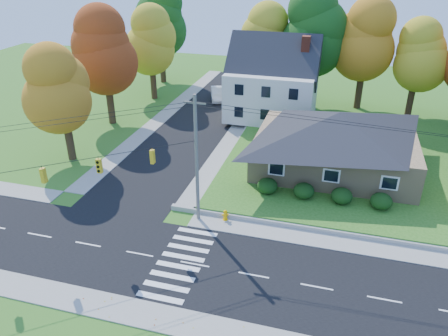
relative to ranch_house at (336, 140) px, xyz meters
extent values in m
plane|color=#3D7923|center=(-8.00, -16.00, -3.27)|extent=(120.00, 120.00, 0.00)
cube|color=black|center=(-8.00, -16.00, -3.26)|extent=(90.00, 8.00, 0.02)
cube|color=black|center=(-16.00, 10.00, -3.25)|extent=(8.00, 44.00, 0.02)
cube|color=#9C9A90|center=(-8.00, -11.00, -3.23)|extent=(90.00, 2.00, 0.08)
cube|color=#9C9A90|center=(-8.00, -21.00, -3.23)|extent=(90.00, 2.00, 0.08)
cube|color=#3D7923|center=(5.00, 5.00, -3.02)|extent=(30.00, 30.00, 0.50)
cube|color=tan|center=(0.00, 0.00, -1.17)|extent=(14.00, 10.00, 3.20)
pyramid|color=#26262B|center=(0.00, 0.00, 1.53)|extent=(14.60, 10.60, 2.20)
cube|color=silver|center=(-8.00, 12.00, 0.03)|extent=(10.00, 8.00, 5.60)
pyramid|color=#26262B|center=(-8.00, 12.00, 4.03)|extent=(10.40, 8.40, 2.40)
cube|color=brown|center=(-4.50, 12.00, 2.03)|extent=(0.90, 0.90, 9.60)
ellipsoid|color=#163A10|center=(-5.00, -6.20, -2.13)|extent=(1.70, 1.70, 1.27)
ellipsoid|color=#163A10|center=(-2.00, -6.20, -2.13)|extent=(1.70, 1.70, 1.27)
ellipsoid|color=#163A10|center=(1.00, -6.20, -2.13)|extent=(1.70, 1.70, 1.27)
ellipsoid|color=#163A10|center=(4.00, -6.20, -2.13)|extent=(1.70, 1.70, 1.27)
cylinder|color=#666059|center=(-9.50, -10.80, 1.73)|extent=(0.26, 0.26, 10.00)
cube|color=#666059|center=(-9.50, -10.80, 6.13)|extent=(1.60, 0.12, 0.12)
cube|color=gold|center=(-17.50, -17.20, 2.68)|extent=(0.26, 0.34, 1.00)
cube|color=gold|center=(-14.80, -15.05, 2.68)|extent=(0.34, 0.26, 1.00)
cube|color=gold|center=(-12.00, -12.80, 2.68)|extent=(0.26, 0.34, 1.00)
cylinder|color=black|center=(-16.00, -16.00, 3.33)|extent=(13.02, 10.43, 0.04)
cylinder|color=#3F2A19|center=(-10.00, 18.00, -0.07)|extent=(0.80, 0.80, 5.40)
sphere|color=gold|center=(-10.00, 18.00, 3.83)|extent=(6.72, 6.72, 6.72)
sphere|color=gold|center=(-10.00, 18.00, 5.51)|extent=(5.91, 5.91, 5.91)
sphere|color=gold|center=(-10.00, 18.00, 7.19)|extent=(5.11, 5.11, 5.11)
cylinder|color=#3F2A19|center=(-4.00, 17.00, 0.38)|extent=(0.86, 0.86, 6.30)
sphere|color=#1B5017|center=(-4.00, 17.00, 4.93)|extent=(7.84, 7.84, 7.84)
sphere|color=#1B5017|center=(-4.00, 17.00, 6.89)|extent=(6.90, 6.90, 6.90)
sphere|color=#1B5017|center=(-4.00, 17.00, 8.85)|extent=(5.96, 5.96, 5.96)
cylinder|color=#3F2A19|center=(2.00, 18.00, 0.16)|extent=(0.83, 0.83, 5.85)
sphere|color=orange|center=(2.00, 18.00, 4.38)|extent=(7.28, 7.28, 7.28)
sphere|color=orange|center=(2.00, 18.00, 6.20)|extent=(6.41, 6.41, 6.41)
sphere|color=orange|center=(2.00, 18.00, 8.02)|extent=(5.53, 5.53, 5.53)
cylinder|color=#3F2A19|center=(8.00, 17.00, -0.29)|extent=(0.77, 0.77, 4.95)
sphere|color=gold|center=(8.00, 17.00, 3.28)|extent=(6.16, 6.16, 6.16)
sphere|color=gold|center=(8.00, 17.00, 4.82)|extent=(5.42, 5.42, 5.42)
sphere|color=gold|center=(8.00, 17.00, 6.36)|extent=(4.68, 4.68, 4.68)
cylinder|color=#3F2A19|center=(-25.00, -4.00, -0.79)|extent=(0.77, 0.77, 4.95)
sphere|color=orange|center=(-25.00, -4.00, 2.78)|extent=(6.16, 6.16, 6.16)
sphere|color=orange|center=(-25.00, -4.00, 4.32)|extent=(5.42, 5.42, 5.42)
sphere|color=orange|center=(-25.00, -4.00, 5.86)|extent=(4.68, 4.68, 4.68)
cylinder|color=#3F2A19|center=(-26.00, 6.00, -0.34)|extent=(0.83, 0.83, 5.85)
sphere|color=#963813|center=(-26.00, 6.00, 3.88)|extent=(7.28, 7.28, 7.28)
sphere|color=#963813|center=(-26.00, 6.00, 5.70)|extent=(6.41, 6.41, 6.41)
sphere|color=#963813|center=(-26.00, 6.00, 7.52)|extent=(5.53, 5.53, 5.53)
cylinder|color=#3F2A19|center=(-25.00, 16.00, -0.57)|extent=(0.80, 0.80, 5.40)
sphere|color=gold|center=(-25.00, 16.00, 3.33)|extent=(6.72, 6.72, 6.72)
sphere|color=gold|center=(-25.00, 16.00, 5.01)|extent=(5.91, 5.91, 5.91)
sphere|color=gold|center=(-25.00, 16.00, 6.69)|extent=(5.11, 5.11, 5.11)
cylinder|color=#3F2A19|center=(-27.00, 24.00, -0.12)|extent=(0.86, 0.86, 6.30)
sphere|color=#1B5017|center=(-27.00, 24.00, 4.43)|extent=(7.84, 7.84, 7.84)
sphere|color=#1B5017|center=(-27.00, 24.00, 6.39)|extent=(6.90, 6.90, 6.90)
sphere|color=#1B5017|center=(-27.00, 24.00, 8.35)|extent=(5.96, 5.96, 5.96)
imported|color=silver|center=(-16.35, 17.77, -2.42)|extent=(3.31, 5.32, 1.65)
cylinder|color=#F4AA00|center=(-7.44, -10.43, -3.21)|extent=(0.41, 0.41, 0.11)
cylinder|color=#F4AA00|center=(-7.44, -10.43, -2.86)|extent=(0.28, 0.28, 0.63)
sphere|color=#F4AA00|center=(-7.44, -10.43, -2.49)|extent=(0.30, 0.30, 0.30)
cylinder|color=#F4AA00|center=(-7.44, -10.43, -2.75)|extent=(0.53, 0.33, 0.14)
camera|label=1|loc=(0.07, -37.51, 15.63)|focal=35.00mm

